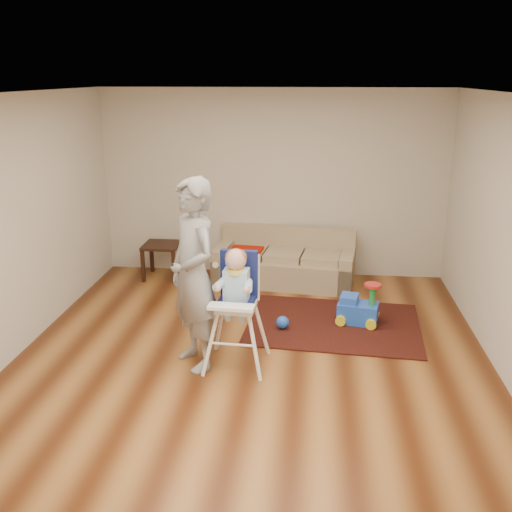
# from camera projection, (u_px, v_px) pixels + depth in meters

# --- Properties ---
(ground) EXTENTS (5.50, 5.50, 0.00)m
(ground) POSITION_uv_depth(u_px,v_px,m) (252.00, 357.00, 6.07)
(ground) COLOR #4A210D
(ground) RESTS_ON ground
(room_envelope) EXTENTS (5.04, 5.52, 2.72)m
(room_envelope) POSITION_uv_depth(u_px,v_px,m) (257.00, 173.00, 5.99)
(room_envelope) COLOR beige
(room_envelope) RESTS_ON ground
(sofa) EXTENTS (2.04, 1.04, 0.76)m
(sofa) POSITION_uv_depth(u_px,v_px,m) (284.00, 258.00, 8.11)
(sofa) COLOR tan
(sofa) RESTS_ON ground
(side_table) EXTENTS (0.51, 0.51, 0.51)m
(side_table) POSITION_uv_depth(u_px,v_px,m) (162.00, 261.00, 8.37)
(side_table) COLOR black
(side_table) RESTS_ON ground
(area_rug) EXTENTS (2.13, 1.66, 0.02)m
(area_rug) POSITION_uv_depth(u_px,v_px,m) (333.00, 324.00, 6.84)
(area_rug) COLOR black
(area_rug) RESTS_ON ground
(ride_on_toy) EXTENTS (0.53, 0.42, 0.51)m
(ride_on_toy) POSITION_uv_depth(u_px,v_px,m) (358.00, 302.00, 6.80)
(ride_on_toy) COLOR blue
(ride_on_toy) RESTS_ON area_rug
(toy_ball) EXTENTS (0.15, 0.15, 0.15)m
(toy_ball) POSITION_uv_depth(u_px,v_px,m) (283.00, 322.00, 6.69)
(toy_ball) COLOR blue
(toy_ball) RESTS_ON area_rug
(high_chair) EXTENTS (0.61, 0.61, 1.26)m
(high_chair) POSITION_uv_depth(u_px,v_px,m) (236.00, 310.00, 5.73)
(high_chair) COLOR white
(high_chair) RESTS_ON ground
(adult) EXTENTS (0.80, 0.85, 1.95)m
(adult) POSITION_uv_depth(u_px,v_px,m) (194.00, 275.00, 5.63)
(adult) COLOR gray
(adult) RESTS_ON ground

